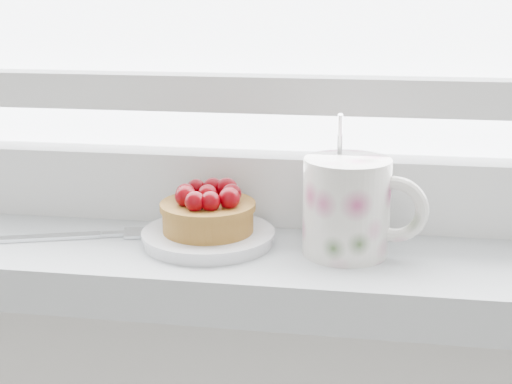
% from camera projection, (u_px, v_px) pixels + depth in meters
% --- Properties ---
extents(saucer, '(0.12, 0.12, 0.01)m').
position_uv_depth(saucer, '(208.00, 237.00, 0.66)').
color(saucer, white).
rests_on(saucer, windowsill).
extents(raspberry_tart, '(0.09, 0.09, 0.05)m').
position_uv_depth(raspberry_tart, '(208.00, 210.00, 0.66)').
color(raspberry_tart, brown).
rests_on(raspberry_tart, saucer).
extents(floral_mug, '(0.12, 0.09, 0.12)m').
position_uv_depth(floral_mug, '(350.00, 205.00, 0.63)').
color(floral_mug, silver).
rests_on(floral_mug, windowsill).
extents(fork, '(0.21, 0.09, 0.00)m').
position_uv_depth(fork, '(81.00, 236.00, 0.68)').
color(fork, silver).
rests_on(fork, windowsill).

